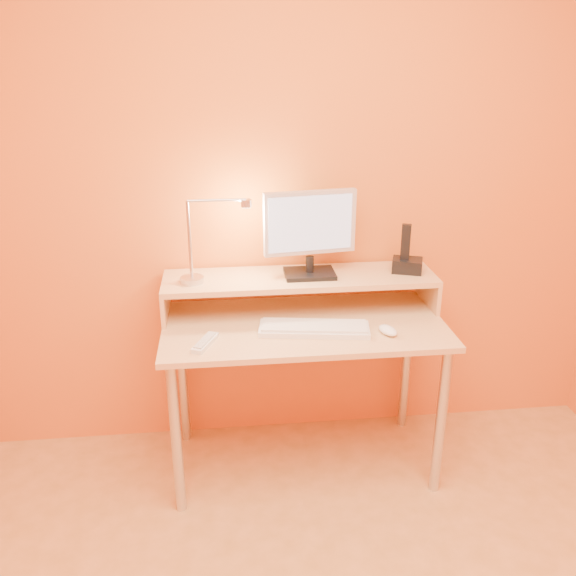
{
  "coord_description": "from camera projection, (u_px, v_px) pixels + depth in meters",
  "views": [
    {
      "loc": [
        -0.33,
        -1.14,
        1.81
      ],
      "look_at": [
        -0.08,
        1.13,
        0.9
      ],
      "focal_mm": 37.65,
      "sensor_mm": 36.0,
      "label": 1
    }
  ],
  "objects": [
    {
      "name": "shelf_riser_right",
      "position": [
        428.0,
        290.0,
        2.75
      ],
      "size": [
        0.02,
        0.3,
        0.14
      ],
      "primitive_type": "cube",
      "color": "#E2B37A",
      "rests_on": "desk_lower"
    },
    {
      "name": "monitor_neck",
      "position": [
        310.0,
        264.0,
        2.64
      ],
      "size": [
        0.04,
        0.04,
        0.07
      ],
      "primitive_type": "cylinder",
      "color": "black",
      "rests_on": "monitor_foot"
    },
    {
      "name": "remote_control",
      "position": [
        205.0,
        343.0,
        2.38
      ],
      "size": [
        0.11,
        0.17,
        0.02
      ],
      "primitive_type": "cube",
      "rotation": [
        0.0,
        0.0,
        -0.41
      ],
      "color": "silver",
      "rests_on": "desk_lower"
    },
    {
      "name": "phone_handset",
      "position": [
        406.0,
        242.0,
        2.65
      ],
      "size": [
        0.05,
        0.04,
        0.16
      ],
      "primitive_type": "cube",
      "rotation": [
        0.0,
        0.0,
        -0.33
      ],
      "color": "black",
      "rests_on": "phone_dock"
    },
    {
      "name": "lamp_arm",
      "position": [
        217.0,
        200.0,
        2.46
      ],
      "size": [
        0.24,
        0.01,
        0.01
      ],
      "primitive_type": "cylinder",
      "rotation": [
        0.0,
        1.57,
        0.0
      ],
      "color": "silver",
      "rests_on": "lamp_post"
    },
    {
      "name": "desk_lower",
      "position": [
        304.0,
        326.0,
        2.58
      ],
      "size": [
        1.2,
        0.6,
        0.02
      ],
      "primitive_type": "cube",
      "color": "#E2B37A",
      "rests_on": "floor"
    },
    {
      "name": "keyboard",
      "position": [
        314.0,
        329.0,
        2.5
      ],
      "size": [
        0.47,
        0.21,
        0.02
      ],
      "primitive_type": "cube",
      "rotation": [
        0.0,
        0.0,
        -0.15
      ],
      "color": "silver",
      "rests_on": "desk_lower"
    },
    {
      "name": "shelf_riser_left",
      "position": [
        165.0,
        301.0,
        2.63
      ],
      "size": [
        0.02,
        0.3,
        0.14
      ],
      "primitive_type": "cube",
      "color": "#E2B37A",
      "rests_on": "desk_lower"
    },
    {
      "name": "lamp_base",
      "position": [
        192.0,
        280.0,
        2.58
      ],
      "size": [
        0.1,
        0.1,
        0.02
      ],
      "primitive_type": "cylinder",
      "color": "silver",
      "rests_on": "desk_shelf"
    },
    {
      "name": "monitor_panel",
      "position": [
        310.0,
        223.0,
        2.58
      ],
      "size": [
        0.4,
        0.09,
        0.27
      ],
      "primitive_type": "cube",
      "rotation": [
        0.0,
        0.0,
        0.14
      ],
      "color": "silver",
      "rests_on": "monitor_neck"
    },
    {
      "name": "mouse",
      "position": [
        388.0,
        330.0,
        2.47
      ],
      "size": [
        0.09,
        0.11,
        0.03
      ],
      "primitive_type": "ellipsoid",
      "rotation": [
        0.0,
        0.0,
        0.35
      ],
      "color": "white",
      "rests_on": "desk_lower"
    },
    {
      "name": "desk_leg_br",
      "position": [
        406.0,
        365.0,
        3.0
      ],
      "size": [
        0.04,
        0.04,
        0.69
      ],
      "primitive_type": "cylinder",
      "color": "silver",
      "rests_on": "floor"
    },
    {
      "name": "monitor_back",
      "position": [
        309.0,
        221.0,
        2.61
      ],
      "size": [
        0.36,
        0.06,
        0.23
      ],
      "primitive_type": "cube",
      "rotation": [
        0.0,
        0.0,
        0.14
      ],
      "color": "black",
      "rests_on": "monitor_panel"
    },
    {
      "name": "phone_dock",
      "position": [
        407.0,
        265.0,
        2.7
      ],
      "size": [
        0.16,
        0.14,
        0.06
      ],
      "primitive_type": "cube",
      "rotation": [
        0.0,
        0.0,
        -0.33
      ],
      "color": "black",
      "rests_on": "desk_shelf"
    },
    {
      "name": "wall_back",
      "position": [
        295.0,
        185.0,
        2.68
      ],
      "size": [
        3.0,
        0.04,
        2.5
      ],
      "primitive_type": "cube",
      "color": "orange",
      "rests_on": "floor"
    },
    {
      "name": "monitor_screen",
      "position": [
        311.0,
        224.0,
        2.57
      ],
      "size": [
        0.36,
        0.05,
        0.24
      ],
      "primitive_type": "cube",
      "rotation": [
        0.0,
        0.0,
        0.14
      ],
      "color": "#A6B8E0",
      "rests_on": "monitor_panel"
    },
    {
      "name": "desk_leg_fl",
      "position": [
        176.0,
        440.0,
        2.43
      ],
      "size": [
        0.04,
        0.04,
        0.69
      ],
      "primitive_type": "cylinder",
      "color": "silver",
      "rests_on": "floor"
    },
    {
      "name": "phone_led",
      "position": [
        421.0,
        269.0,
        2.65
      ],
      "size": [
        0.01,
        0.0,
        0.04
      ],
      "primitive_type": "cube",
      "color": "#297CEC",
      "rests_on": "phone_dock"
    },
    {
      "name": "desk_leg_fr",
      "position": [
        441.0,
        422.0,
        2.54
      ],
      "size": [
        0.04,
        0.04,
        0.69
      ],
      "primitive_type": "cylinder",
      "color": "silver",
      "rests_on": "floor"
    },
    {
      "name": "lamp_head",
      "position": [
        246.0,
        203.0,
        2.48
      ],
      "size": [
        0.04,
        0.04,
        0.03
      ],
      "primitive_type": "cylinder",
      "color": "silver",
      "rests_on": "lamp_arm"
    },
    {
      "name": "desk_leg_bl",
      "position": [
        183.0,
        377.0,
        2.89
      ],
      "size": [
        0.04,
        0.04,
        0.69
      ],
      "primitive_type": "cylinder",
      "color": "silver",
      "rests_on": "floor"
    },
    {
      "name": "lamp_post",
      "position": [
        190.0,
        240.0,
        2.51
      ],
      "size": [
        0.01,
        0.01,
        0.33
      ],
      "primitive_type": "cylinder",
      "color": "silver",
      "rests_on": "lamp_base"
    },
    {
      "name": "monitor_foot",
      "position": [
        310.0,
        274.0,
        2.66
      ],
      "size": [
        0.22,
        0.16,
        0.02
      ],
      "primitive_type": "cube",
      "color": "black",
      "rests_on": "desk_shelf"
    },
    {
      "name": "lamp_bulb",
      "position": [
        246.0,
        207.0,
        2.49
      ],
      "size": [
        0.03,
        0.03,
        0.0
      ],
      "primitive_type": "cylinder",
      "color": "#FFEAC6",
      "rests_on": "lamp_head"
    },
    {
      "name": "desk_shelf",
      "position": [
        300.0,
        278.0,
        2.66
      ],
      "size": [
        1.2,
        0.3,
        0.02
      ],
      "primitive_type": "cube",
      "color": "#E2B37A",
      "rests_on": "desk_lower"
    }
  ]
}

